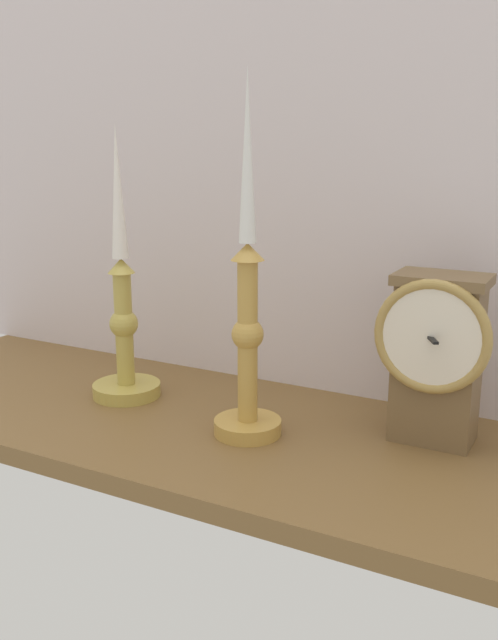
{
  "coord_description": "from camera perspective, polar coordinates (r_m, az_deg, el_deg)",
  "views": [
    {
      "loc": [
        48.66,
        -71.64,
        34.63
      ],
      "look_at": [
        10.25,
        0.0,
        14.0
      ],
      "focal_mm": 39.48,
      "sensor_mm": 36.0,
      "label": 1
    }
  ],
  "objects": [
    {
      "name": "candlestick_tall_center",
      "position": [
        0.83,
        -0.11,
        -0.54
      ],
      "size": [
        8.26,
        8.26,
        42.7
      ],
      "color": "#C09442",
      "rests_on": "ground_plane"
    },
    {
      "name": "back_wall",
      "position": [
        1.02,
        -0.16,
        13.05
      ],
      "size": [
        120.0,
        2.0,
        65.0
      ],
      "primitive_type": "cube",
      "color": "silver",
      "rests_on": "ground_plane"
    },
    {
      "name": "candlestick_tall_left",
      "position": [
        0.98,
        -10.13,
        -0.02
      ],
      "size": [
        9.44,
        9.44,
        37.01
      ],
      "color": "gold",
      "rests_on": "ground_plane"
    },
    {
      "name": "ground_plane",
      "position": [
        0.94,
        -5.59,
        -8.31
      ],
      "size": [
        100.0,
        36.0,
        2.4
      ],
      "primitive_type": "cube",
      "color": "brown"
    },
    {
      "name": "mantel_clock",
      "position": [
        0.84,
        14.94,
        -2.71
      ],
      "size": [
        13.2,
        9.39,
        20.18
      ],
      "color": "brown",
      "rests_on": "ground_plane"
    }
  ]
}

